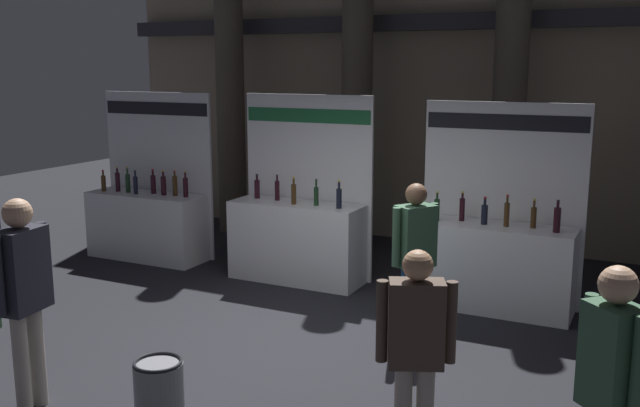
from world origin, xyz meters
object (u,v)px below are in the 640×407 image
exhibitor_booth_2 (494,258)px  visitor_3 (416,343)px  visitor_2 (415,248)px  visitor_5 (23,285)px  exhibitor_booth_0 (148,218)px  trash_bin (159,396)px  exhibitor_booth_1 (298,234)px  visitor_1 (610,380)px

exhibitor_booth_2 → visitor_3: 3.61m
visitor_2 → visitor_5: 3.63m
exhibitor_booth_0 → visitor_5: (2.19, -4.14, 0.47)m
trash_bin → visitor_2: visitor_2 is taller
exhibitor_booth_2 → visitor_2: 1.48m
exhibitor_booth_2 → visitor_5: bearing=-124.2°
visitor_3 → exhibitor_booth_1: bearing=-75.3°
exhibitor_booth_0 → visitor_1: (6.51, -3.77, 0.39)m
visitor_1 → visitor_2: size_ratio=1.02×
trash_bin → visitor_5: visitor_5 is taller
exhibitor_booth_0 → exhibitor_booth_2: (5.01, 0.01, 0.01)m
visitor_2 → trash_bin: bearing=10.2°
exhibitor_booth_0 → visitor_3: (5.27, -3.59, 0.33)m
exhibitor_booth_0 → visitor_3: size_ratio=1.52×
visitor_1 → trash_bin: bearing=47.3°
visitor_2 → visitor_3: (0.77, -2.24, -0.05)m
exhibitor_booth_1 → visitor_5: size_ratio=1.37×
exhibitor_booth_1 → visitor_3: 4.56m
exhibitor_booth_1 → visitor_3: exhibitor_booth_1 is taller
exhibitor_booth_0 → exhibitor_booth_2: size_ratio=1.01×
exhibitor_booth_1 → visitor_5: (-0.28, -4.13, 0.44)m
trash_bin → exhibitor_booth_1: bearing=102.7°
exhibitor_booth_0 → visitor_5: exhibitor_booth_0 is taller
visitor_1 → visitor_5: 4.34m
trash_bin → visitor_3: size_ratio=0.36×
trash_bin → visitor_5: size_ratio=0.33×
exhibitor_booth_1 → exhibitor_booth_2: (2.54, 0.01, -0.02)m
visitor_1 → visitor_2: 3.15m
visitor_1 → visitor_3: (-1.24, 0.18, -0.06)m
exhibitor_booth_1 → visitor_1: size_ratio=1.44×
exhibitor_booth_2 → visitor_5: exhibitor_booth_2 is taller
exhibitor_booth_1 → visitor_3: bearing=-51.9°
exhibitor_booth_2 → visitor_1: exhibitor_booth_2 is taller
exhibitor_booth_2 → visitor_2: size_ratio=1.45×
visitor_2 → visitor_5: bearing=-5.8°
exhibitor_booth_0 → visitor_5: 4.70m
exhibitor_booth_2 → visitor_3: bearing=-85.8°
visitor_2 → exhibitor_booth_0: bearing=-72.8°
visitor_1 → visitor_5: size_ratio=0.95×
exhibitor_booth_0 → visitor_5: bearing=-62.1°
exhibitor_booth_0 → visitor_1: exhibitor_booth_0 is taller
exhibitor_booth_0 → trash_bin: exhibitor_booth_0 is taller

